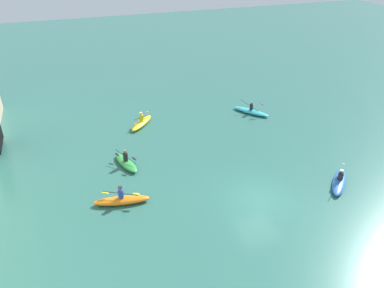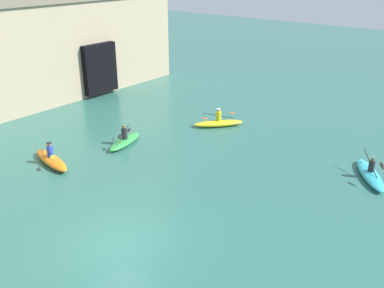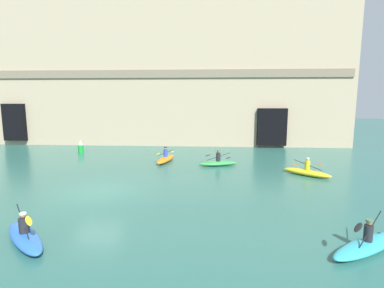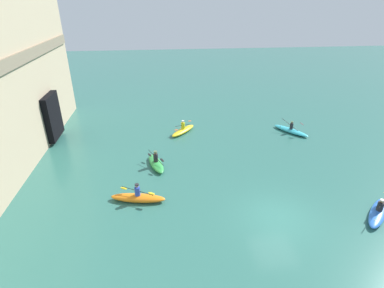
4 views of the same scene
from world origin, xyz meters
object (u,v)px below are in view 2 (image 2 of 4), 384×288
(kayak_green, at_px, (125,141))
(kayak_yellow, at_px, (218,123))
(kayak_cyan, at_px, (370,174))
(kayak_orange, at_px, (51,159))

(kayak_green, height_order, kayak_yellow, kayak_green)
(kayak_cyan, bearing_deg, kayak_yellow, 49.38)
(kayak_yellow, relative_size, kayak_cyan, 0.87)
(kayak_yellow, bearing_deg, kayak_green, -162.65)
(kayak_orange, xyz_separation_m, kayak_cyan, (8.71, -13.25, -0.05))
(kayak_yellow, distance_m, kayak_cyan, 9.75)
(kayak_orange, relative_size, kayak_cyan, 1.03)
(kayak_green, height_order, kayak_orange, kayak_orange)
(kayak_orange, bearing_deg, kayak_green, 86.13)
(kayak_yellow, xyz_separation_m, kayak_orange, (-9.75, 3.55, 0.01))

